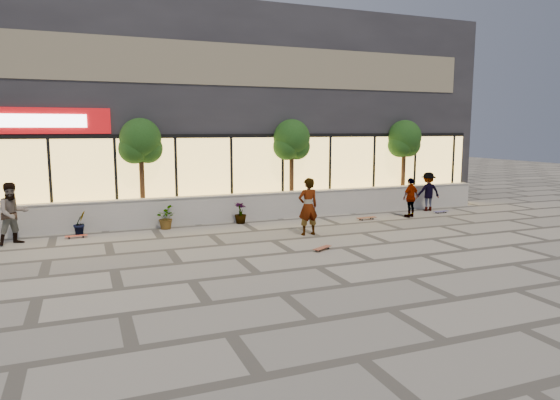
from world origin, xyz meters
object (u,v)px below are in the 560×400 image
object	(u,v)px
tree_mideast	(292,142)
skater_right_far	(428,192)
skateboard_right_far	(441,211)
skateboard_center	(322,248)
skater_left	(13,214)
tree_east	(404,141)
skater_center	(308,207)
skater_right_near	(411,198)
skateboard_left	(76,236)
skateboard_right_near	(367,218)
tree_midwest	(141,144)

from	to	relation	value
tree_mideast	skater_right_far	bearing A→B (deg)	-13.53
tree_mideast	skateboard_right_far	bearing A→B (deg)	-19.56
skateboard_center	tree_mideast	bearing A→B (deg)	44.67
skater_left	tree_east	bearing A→B (deg)	-20.84
skater_center	skater_right_near	distance (m)	5.50
skater_right_near	skateboard_left	world-z (taller)	skater_right_near
skateboard_left	skateboard_right_far	xyz separation A→B (m)	(14.29, -0.40, 0.00)
skateboard_center	skateboard_right_near	distance (m)	5.38
skater_center	skateboard_center	xyz separation A→B (m)	(-0.50, -2.11, -0.89)
skater_right_near	skateboard_center	xyz separation A→B (m)	(-5.77, -3.71, -0.72)
tree_mideast	skateboard_center	size ratio (longest dim) A/B	5.41
skateboard_right_near	skater_left	bearing A→B (deg)	173.76
tree_midwest	skateboard_right_far	distance (m)	12.49
tree_east	skater_center	bearing A→B (deg)	-148.60
tree_east	skater_right_near	bearing A→B (deg)	-118.70
tree_midwest	skater_right_near	bearing A→B (deg)	-13.48
skater_right_far	skateboard_left	distance (m)	14.17
tree_east	skater_right_far	size ratio (longest dim) A/B	2.34
tree_midwest	tree_mideast	xyz separation A→B (m)	(6.00, 0.00, 0.00)
skater_right_near	skater_right_far	distance (m)	1.95
tree_mideast	skater_center	distance (m)	4.64
skater_center	skateboard_left	world-z (taller)	skater_center
tree_midwest	skateboard_right_near	world-z (taller)	tree_midwest
skater_left	skateboard_right_near	world-z (taller)	skater_left
tree_midwest	skater_left	bearing A→B (deg)	-154.37
tree_east	skater_center	world-z (taller)	tree_east
skater_right_near	skateboard_left	size ratio (longest dim) A/B	2.27
skater_left	skateboard_center	world-z (taller)	skater_left
skater_center	skater_left	xyz separation A→B (m)	(-8.97, 2.08, -0.00)
skateboard_center	skateboard_right_near	world-z (taller)	skateboard_right_near
tree_east	skater_right_near	xyz separation A→B (m)	(-1.33, -2.44, -2.19)
tree_midwest	skater_right_far	xyz separation A→B (m)	(11.82, -1.40, -2.15)
tree_midwest	tree_east	world-z (taller)	same
skateboard_left	tree_midwest	bearing A→B (deg)	31.88
tree_mideast	skater_center	size ratio (longest dim) A/B	2.04
tree_east	skater_left	distance (m)	15.82
tree_mideast	skateboard_right_far	distance (m)	6.97
skater_center	skateboard_right_far	bearing A→B (deg)	-166.18
skater_right_near	tree_midwest	bearing A→B (deg)	-31.62
tree_mideast	skater_center	xyz separation A→B (m)	(-1.10, -4.03, -2.03)
skateboard_center	skateboard_left	bearing A→B (deg)	115.91
tree_midwest	skater_center	xyz separation A→B (m)	(4.90, -4.03, -2.03)
tree_midwest	skateboard_center	xyz separation A→B (m)	(4.40, -6.14, -2.91)
skateboard_right_near	tree_east	bearing A→B (deg)	30.85
skateboard_right_near	tree_midwest	bearing A→B (deg)	159.65
skater_right_near	skateboard_center	distance (m)	6.89
skater_right_far	skateboard_center	world-z (taller)	skater_right_far
skateboard_left	skateboard_right_near	bearing A→B (deg)	-7.89
skater_center	skateboard_center	world-z (taller)	skater_center
skateboard_right_near	skater_center	bearing A→B (deg)	-157.31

